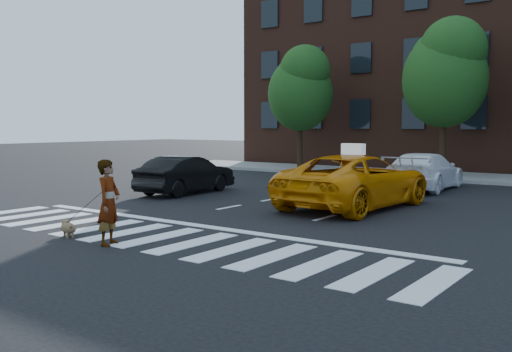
% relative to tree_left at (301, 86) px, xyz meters
% --- Properties ---
extents(ground, '(120.00, 120.00, 0.00)m').
position_rel_tree_left_xyz_m(ground, '(6.97, -17.00, -4.44)').
color(ground, black).
rests_on(ground, ground).
extents(crosswalk, '(13.00, 2.40, 0.01)m').
position_rel_tree_left_xyz_m(crosswalk, '(6.97, -17.00, -4.43)').
color(crosswalk, silver).
rests_on(crosswalk, ground).
extents(stop_line, '(12.00, 0.30, 0.01)m').
position_rel_tree_left_xyz_m(stop_line, '(6.97, -15.40, -4.43)').
color(stop_line, silver).
rests_on(stop_line, ground).
extents(sidewalk_far, '(30.00, 4.00, 0.15)m').
position_rel_tree_left_xyz_m(sidewalk_far, '(6.97, 0.50, -4.37)').
color(sidewalk_far, slate).
rests_on(sidewalk_far, ground).
extents(building, '(26.00, 10.00, 12.00)m').
position_rel_tree_left_xyz_m(building, '(6.97, 8.00, 1.56)').
color(building, '#49261A').
rests_on(building, ground).
extents(tree_left, '(3.39, 3.38, 6.50)m').
position_rel_tree_left_xyz_m(tree_left, '(0.00, 0.00, 0.00)').
color(tree_left, black).
rests_on(tree_left, ground).
extents(tree_mid, '(3.69, 3.69, 7.10)m').
position_rel_tree_left_xyz_m(tree_mid, '(7.50, -0.00, 0.41)').
color(tree_mid, black).
rests_on(tree_mid, ground).
extents(taxi, '(2.88, 5.75, 1.56)m').
position_rel_tree_left_xyz_m(taxi, '(8.37, -10.40, -3.66)').
color(taxi, orange).
rests_on(taxi, ground).
extents(black_sedan, '(1.66, 4.10, 1.32)m').
position_rel_tree_left_xyz_m(black_sedan, '(1.97, -10.80, -3.78)').
color(black_sedan, black).
rests_on(black_sedan, ground).
extents(white_suv, '(2.19, 4.86, 1.38)m').
position_rel_tree_left_xyz_m(white_suv, '(8.37, -4.71, -3.75)').
color(white_suv, white).
rests_on(white_suv, ground).
extents(woman, '(0.63, 0.74, 1.73)m').
position_rel_tree_left_xyz_m(woman, '(6.71, -18.10, -3.57)').
color(woman, '#999999').
rests_on(woman, ground).
extents(dog, '(0.59, 0.39, 0.35)m').
position_rel_tree_left_xyz_m(dog, '(5.31, -18.08, -4.24)').
color(dog, '#916D4A').
rests_on(dog, ground).
extents(taxi_sign, '(0.66, 0.31, 0.32)m').
position_rel_tree_left_xyz_m(taxi_sign, '(8.37, -10.60, -2.72)').
color(taxi_sign, white).
rests_on(taxi_sign, taxi).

